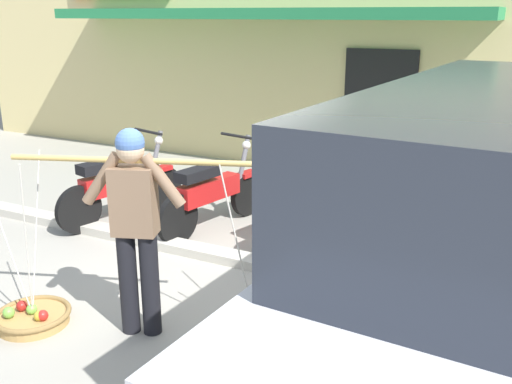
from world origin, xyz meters
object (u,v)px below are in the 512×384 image
Objects in this scene: fruit_basket_right_side at (33,316)px; motorcycle_third_in_row at (309,204)px; motorcycle_second_in_row at (213,193)px; fruit_vendor at (135,219)px; fruit_basket_left_side at (256,330)px; motorcycle_nearest_shop at (120,186)px; motorcycle_end_of_row at (399,233)px.

fruit_basket_right_side is 3.11m from motorcycle_third_in_row.
fruit_basket_right_side is 2.64m from motorcycle_second_in_row.
motorcycle_third_in_row is at bearing 7.85° from motorcycle_second_in_row.
fruit_vendor reaches higher than fruit_basket_left_side.
motorcycle_nearest_shop is at bearing 133.06° from fruit_vendor.
motorcycle_third_in_row is (1.36, 2.77, 0.38)m from fruit_basket_right_side.
fruit_basket_right_side is at bearing -159.67° from fruit_vendor.
motorcycle_third_in_row is at bearing 78.94° from fruit_vendor.
motorcycle_end_of_row is at bearing -0.24° from motorcycle_nearest_shop.
fruit_basket_left_side is at bearing 20.33° from fruit_vendor.
motorcycle_nearest_shop is 0.99× the size of motorcycle_second_in_row.
motorcycle_second_in_row is at bearing 129.04° from fruit_basket_left_side.
motorcycle_second_in_row is 1.00× the size of motorcycle_end_of_row.
fruit_vendor is 1.23× the size of fruit_basket_right_side.
motorcycle_nearest_shop is at bearing 179.76° from motorcycle_end_of_row.
fruit_vendor is at bearing -128.78° from motorcycle_end_of_row.
motorcycle_end_of_row is at bearing 66.74° from fruit_basket_left_side.
fruit_basket_left_side is 2.18m from motorcycle_third_in_row.
motorcycle_end_of_row is (1.13, -0.44, 0.00)m from motorcycle_third_in_row.
motorcycle_second_in_row is at bearing 12.78° from motorcycle_nearest_shop.
fruit_basket_left_side is 1.00× the size of fruit_basket_right_side.
fruit_vendor is 0.99× the size of motorcycle_end_of_row.
motorcycle_second_in_row and motorcycle_third_in_row have the same top height.
motorcycle_second_in_row is 1.01× the size of motorcycle_third_in_row.
fruit_basket_left_side is at bearing -79.02° from motorcycle_third_in_row.
fruit_basket_left_side is 0.81× the size of motorcycle_third_in_row.
motorcycle_nearest_shop is at bearing -169.66° from motorcycle_third_in_row.
fruit_vendor is 1.00× the size of motorcycle_second_in_row.
motorcycle_third_in_row is (0.48, 2.44, -0.53)m from fruit_vendor.
motorcycle_nearest_shop is 0.98× the size of motorcycle_end_of_row.
motorcycle_second_in_row is at bearing -172.15° from motorcycle_third_in_row.
fruit_basket_left_side and fruit_basket_right_side have the same top height.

